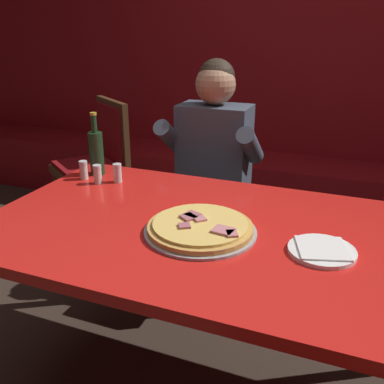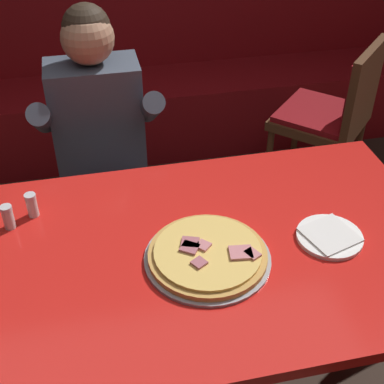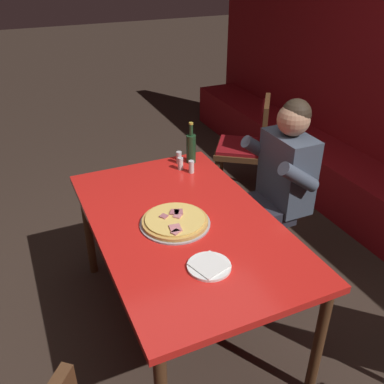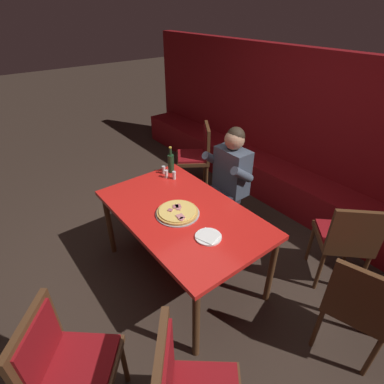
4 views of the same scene
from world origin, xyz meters
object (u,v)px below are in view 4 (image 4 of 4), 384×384
Objects in this scene: plate_white_paper at (208,237)px; dining_chair_near_left at (360,302)px; main_dining_table at (182,218)px; shaker_red_pepper_flakes at (174,176)px; pizza at (177,212)px; beer_bottle at (171,163)px; shaker_black_pepper at (166,174)px; shaker_parmesan at (164,170)px; diner_seated_blue_shirt at (226,179)px; dining_chair_far_left at (64,363)px; dining_chair_side_aisle at (347,237)px; dining_chair_by_booth at (198,153)px.

plate_white_paper is 0.22× the size of dining_chair_near_left.
plate_white_paper is (0.41, -0.04, 0.08)m from main_dining_table.
dining_chair_near_left reaches higher than shaker_red_pepper_flakes.
beer_bottle reaches higher than pizza.
pizza is at bearing -25.52° from shaker_black_pepper.
shaker_black_pepper is (0.09, -0.03, 0.00)m from shaker_parmesan.
dining_chair_near_left reaches higher than plate_white_paper.
plate_white_paper is at bearing -51.18° from diner_seated_blue_shirt.
plate_white_paper is at bearing 96.52° from dining_chair_far_left.
shaker_parmesan is 0.17m from shaker_red_pepper_flakes.
beer_bottle is 3.40× the size of shaker_red_pepper_flakes.
shaker_black_pepper is (-0.58, 0.23, 0.11)m from main_dining_table.
dining_chair_near_left is at bearing 29.61° from plate_white_paper.
beer_bottle is (-0.66, 0.34, 0.18)m from main_dining_table.
plate_white_paper is 1.14m from beer_bottle.
dining_chair_side_aisle reaches higher than shaker_black_pepper.
main_dining_table is 0.59m from shaker_red_pepper_flakes.
shaker_black_pepper is at bearing 164.62° from plate_white_paper.
pizza is 4.48× the size of shaker_parmesan.
beer_bottle is at bearing 160.17° from plate_white_paper.
dining_chair_far_left reaches higher than dining_chair_side_aisle.
pizza is at bearing -178.62° from plate_white_paper.
dining_chair_far_left is (0.14, -1.21, -0.22)m from plate_white_paper.
shaker_parmesan is at bearing -59.53° from dining_chair_by_booth.
diner_seated_blue_shirt is 1.68m from dining_chair_near_left.
shaker_red_pepper_flakes reaches higher than pizza.
beer_bottle is 0.23× the size of diner_seated_blue_shirt.
dining_chair_near_left reaches higher than main_dining_table.
shaker_red_pepper_flakes is (-0.92, 0.32, 0.03)m from plate_white_paper.
beer_bottle is at bearing -132.49° from diner_seated_blue_shirt.
dining_chair_far_left is at bearing -65.87° from pizza.
shaker_red_pepper_flakes and shaker_black_pepper have the same top height.
dining_chair_far_left is (0.54, -1.20, -0.22)m from pizza.
main_dining_table is 1.68m from dining_chair_by_booth.
beer_bottle is 1.84m from dining_chair_side_aisle.
plate_white_paper is at bearing -116.67° from dining_chair_side_aisle.
main_dining_table is 1.65× the size of dining_chair_by_booth.
dining_chair_by_booth is (-0.63, 0.93, -0.25)m from shaker_black_pepper.
dining_chair_side_aisle reaches higher than main_dining_table.
diner_seated_blue_shirt is at bearing 47.51° from beer_bottle.
plate_white_paper is 2.03m from dining_chair_by_booth.
dining_chair_near_left reaches higher than shaker_black_pepper.
plate_white_paper is 1.12m from shaker_parmesan.
shaker_parmesan is 0.10m from shaker_black_pepper.
pizza is at bearing -30.62° from beer_bottle.
shaker_red_pepper_flakes is (-0.51, 0.28, 0.11)m from main_dining_table.
diner_seated_blue_shirt is 1.29m from dining_chair_side_aisle.
plate_white_paper is 2.44× the size of shaker_red_pepper_flakes.
shaker_parmesan is 2.11m from dining_chair_near_left.
main_dining_table is 0.63m from shaker_black_pepper.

